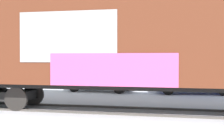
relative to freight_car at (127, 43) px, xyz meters
name	(u,v)px	position (x,y,z in m)	size (l,w,h in m)	color
ground_plane	(98,110)	(-1.14, 0.00, -2.60)	(260.00, 260.00, 0.00)	silver
track	(114,110)	(-0.48, -0.02, -2.56)	(60.00, 5.00, 0.08)	#4C4742
freight_car	(127,43)	(0.00, 0.00, 0.00)	(15.99, 3.73, 4.51)	#5B2B19
flagpole	(58,9)	(-8.72, 12.63, 3.55)	(1.26, 0.71, 10.06)	silver
hillside	(179,41)	(-1.09, 67.06, 3.46)	(135.98, 41.68, 16.89)	gray
parked_car_silver	(101,78)	(-2.96, 6.29, -1.81)	(4.21, 2.08, 1.55)	#B7BABF
parked_car_blue	(192,78)	(2.33, 6.58, -1.69)	(4.50, 2.44, 1.82)	navy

